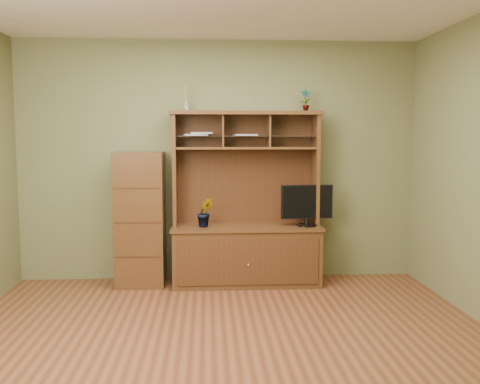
{
  "coord_description": "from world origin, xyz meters",
  "views": [
    {
      "loc": [
        -0.13,
        -4.08,
        1.63
      ],
      "look_at": [
        0.19,
        1.2,
        1.08
      ],
      "focal_mm": 40.0,
      "sensor_mm": 36.0,
      "label": 1
    }
  ],
  "objects": [
    {
      "name": "room",
      "position": [
        0.0,
        0.0,
        1.35
      ],
      "size": [
        4.54,
        4.04,
        2.74
      ],
      "color": "#562D18",
      "rests_on": "ground"
    },
    {
      "name": "media_hutch",
      "position": [
        0.29,
        1.73,
        0.52
      ],
      "size": [
        1.66,
        0.61,
        1.9
      ],
      "color": "#3E2411",
      "rests_on": "room"
    },
    {
      "name": "magazines",
      "position": [
        -0.06,
        1.81,
        1.65
      ],
      "size": [
        0.83,
        0.24,
        0.04
      ],
      "color": "#A1A1A5",
      "rests_on": "media_hutch"
    },
    {
      "name": "orchid_plant",
      "position": [
        -0.16,
        1.65,
        0.81
      ],
      "size": [
        0.18,
        0.14,
        0.32
      ],
      "primitive_type": "imported",
      "rotation": [
        0.0,
        0.0,
        -0.01
      ],
      "color": "#2C5E20",
      "rests_on": "media_hutch"
    },
    {
      "name": "top_plant",
      "position": [
        0.95,
        1.8,
        2.02
      ],
      "size": [
        0.13,
        0.09,
        0.25
      ],
      "primitive_type": "imported",
      "rotation": [
        0.0,
        0.0,
        0.04
      ],
      "color": "#316423",
      "rests_on": "media_hutch"
    },
    {
      "name": "reed_diffuser",
      "position": [
        -0.37,
        1.8,
        2.02
      ],
      "size": [
        0.06,
        0.06,
        0.3
      ],
      "color": "silver",
      "rests_on": "media_hutch"
    },
    {
      "name": "monitor",
      "position": [
        0.95,
        1.65,
        0.89
      ],
      "size": [
        0.57,
        0.22,
        0.45
      ],
      "rotation": [
        0.0,
        0.0,
        0.07
      ],
      "color": "black",
      "rests_on": "media_hutch"
    },
    {
      "name": "side_cabinet",
      "position": [
        -0.86,
        1.75,
        0.73
      ],
      "size": [
        0.52,
        0.47,
        1.46
      ],
      "color": "#3E2411",
      "rests_on": "room"
    }
  ]
}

